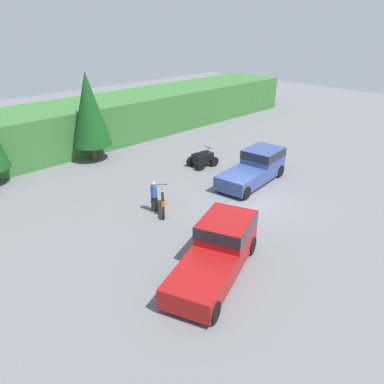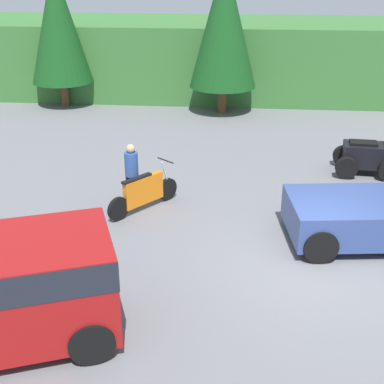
# 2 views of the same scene
# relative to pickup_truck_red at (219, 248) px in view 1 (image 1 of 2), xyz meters

# --- Properties ---
(ground_plane) EXTENTS (80.00, 80.00, 0.00)m
(ground_plane) POSITION_rel_pickup_truck_red_xyz_m (5.95, 3.07, -1.00)
(ground_plane) COLOR slate
(hillside_backdrop) EXTENTS (44.00, 6.00, 3.38)m
(hillside_backdrop) POSITION_rel_pickup_truck_red_xyz_m (5.95, 19.07, 0.69)
(hillside_backdrop) COLOR #387033
(hillside_backdrop) RESTS_ON ground_plane
(tree_mid_left) EXTENTS (2.78, 2.78, 6.31)m
(tree_mid_left) POSITION_rel_pickup_truck_red_xyz_m (3.41, 15.30, 2.71)
(tree_mid_left) COLOR brown
(tree_mid_left) RESTS_ON ground_plane
(pickup_truck_red) EXTENTS (5.92, 3.89, 1.91)m
(pickup_truck_red) POSITION_rel_pickup_truck_red_xyz_m (0.00, 0.00, 0.00)
(pickup_truck_red) COLOR maroon
(pickup_truck_red) RESTS_ON ground_plane
(pickup_truck_second) EXTENTS (5.56, 2.74, 1.91)m
(pickup_truck_second) POSITION_rel_pickup_truck_red_xyz_m (8.68, 4.55, -0.00)
(pickup_truck_second) COLOR #334784
(pickup_truck_second) RESTS_ON ground_plane
(dirt_bike) EXTENTS (1.56, 1.90, 1.20)m
(dirt_bike) POSITION_rel_pickup_truck_red_xyz_m (1.72, 5.55, -0.50)
(dirt_bike) COLOR black
(dirt_bike) RESTS_ON ground_plane
(quad_atv) EXTENTS (2.01, 1.44, 1.31)m
(quad_atv) POSITION_rel_pickup_truck_red_xyz_m (8.12, 8.74, -0.47)
(quad_atv) COLOR black
(quad_atv) RESTS_ON ground_plane
(rider_person) EXTENTS (0.46, 0.46, 1.73)m
(rider_person) POSITION_rel_pickup_truck_red_xyz_m (1.37, 5.83, -0.05)
(rider_person) COLOR black
(rider_person) RESTS_ON ground_plane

